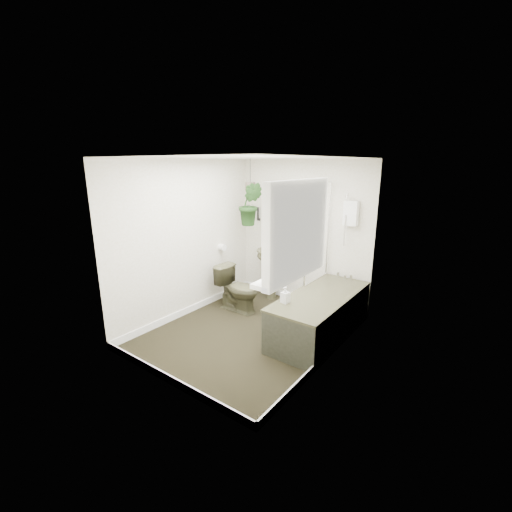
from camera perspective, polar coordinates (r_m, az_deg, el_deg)
The scene contains 22 objects.
floor at distance 4.80m, azimuth -1.09°, elevation -12.69°, with size 2.30×2.80×0.02m, color black.
ceiling at distance 4.24m, azimuth -1.25°, elevation 16.21°, with size 2.30×2.80×0.02m, color white.
wall_back at distance 5.54m, azimuth 7.78°, elevation 3.76°, with size 2.30×0.02×2.30m, color white.
wall_front at distance 3.42m, azimuth -15.75°, elevation -3.92°, with size 2.30×0.02×2.30m, color white.
wall_left at distance 5.15m, azimuth -11.47°, elevation 2.73°, with size 0.02×2.80×2.30m, color white.
wall_right at distance 3.81m, azimuth 12.82°, elevation -1.75°, with size 0.02×2.80×2.30m, color white.
skirting at distance 4.77m, azimuth -1.09°, elevation -12.05°, with size 2.30×2.80×0.10m, color white.
bathtub at distance 4.68m, azimuth 10.64°, elevation -9.65°, with size 0.72×1.72×0.58m, color #403E28, non-canonical shape.
bath_screen at distance 4.93m, azimuth 10.26°, elevation 3.79°, with size 0.04×0.72×1.40m, color silver, non-canonical shape.
shower_box at distance 5.08m, azimuth 15.54°, elevation 6.90°, with size 0.20×0.10×0.35m, color white.
oval_mirror at distance 5.67m, azimuth 3.69°, elevation 7.73°, with size 0.46×0.03×0.62m, color #BAB2A2.
wall_sconce at distance 5.90m, azimuth 0.33°, elevation 7.07°, with size 0.04×0.04×0.22m, color black.
toilet_roll_holder at distance 5.65m, azimuth -5.68°, elevation 1.45°, with size 0.11×0.11×0.11m, color white.
window_recess at distance 3.11m, azimuth 6.91°, elevation 4.22°, with size 0.08×1.00×0.90m, color white.
window_sill at distance 3.25m, azimuth 5.60°, elevation -2.92°, with size 0.18×1.00×0.04m, color white.
window_blinds at distance 3.13m, azimuth 6.19°, elevation 4.32°, with size 0.01×0.86×0.76m, color white.
toilet at distance 5.35m, azimuth -3.01°, elevation -5.44°, with size 0.39×0.69×0.70m, color #403E28.
pedestal_sink at distance 5.77m, azimuth 2.61°, elevation -3.03°, with size 0.51×0.43×0.86m, color #403E28, non-canonical shape.
sill_plant at distance 3.48m, azimuth 7.74°, elevation 0.48°, with size 0.20×0.17×0.22m, color black.
hanging_plant at distance 5.46m, azimuth -0.94°, elevation 8.63°, with size 0.37×0.30×0.68m, color black.
soap_bottle at distance 4.22m, azimuth 4.90°, elevation -6.46°, with size 0.09×0.09×0.20m, color black.
hanging_pot at distance 5.43m, azimuth -0.95°, elevation 11.56°, with size 0.16×0.16×0.12m, color #473E32.
Camera 1 is at (2.59, -3.36, 2.24)m, focal length 24.00 mm.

